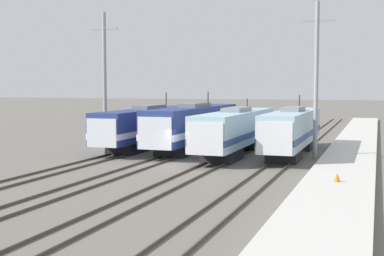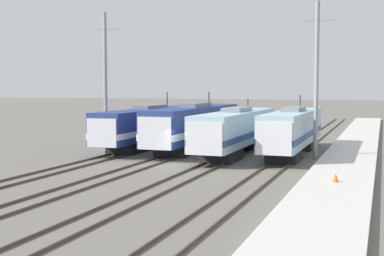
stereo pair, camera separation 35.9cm
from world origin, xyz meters
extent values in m
plane|color=#666059|center=(0.00, 0.00, 0.00)|extent=(400.00, 400.00, 0.00)
cube|color=#4C4238|center=(-7.48, 0.00, 0.07)|extent=(0.07, 120.00, 0.15)
cube|color=#4C4238|center=(-6.04, 0.00, 0.07)|extent=(0.07, 120.00, 0.15)
cube|color=#4C4238|center=(-2.97, 0.00, 0.07)|extent=(0.07, 120.00, 0.15)
cube|color=#4C4238|center=(-1.54, 0.00, 0.07)|extent=(0.07, 120.00, 0.15)
cube|color=#4C4238|center=(1.54, 0.00, 0.07)|extent=(0.07, 120.00, 0.15)
cube|color=#4C4238|center=(2.97, 0.00, 0.07)|extent=(0.07, 120.00, 0.15)
cube|color=#4C4238|center=(6.04, 0.00, 0.07)|extent=(0.07, 120.00, 0.15)
cube|color=#4C4238|center=(7.48, 0.00, 0.07)|extent=(0.07, 120.00, 0.15)
cube|color=black|center=(-6.76, 5.46, 0.47)|extent=(2.36, 4.06, 0.95)
cube|color=black|center=(-6.76, 14.69, 0.47)|extent=(2.36, 4.06, 0.95)
cube|color=navy|center=(-6.76, 10.07, 2.27)|extent=(2.78, 18.47, 2.64)
cube|color=silver|center=(-6.76, 10.07, 1.74)|extent=(2.82, 18.51, 0.47)
cube|color=silver|center=(-6.76, 1.97, 2.07)|extent=(2.55, 2.46, 2.24)
cube|color=black|center=(-6.76, 0.82, 2.56)|extent=(2.17, 0.08, 0.63)
cube|color=slate|center=(-6.76, 10.07, 3.76)|extent=(1.53, 4.62, 0.35)
cylinder|color=#38383D|center=(-6.76, 14.14, 4.34)|extent=(0.12, 0.12, 1.50)
cube|color=black|center=(-2.25, 5.30, 0.47)|extent=(2.51, 4.01, 0.95)
cube|color=black|center=(-2.25, 14.42, 0.47)|extent=(2.51, 4.01, 0.95)
cube|color=navy|center=(-2.25, 9.86, 2.39)|extent=(2.95, 18.24, 2.89)
cube|color=silver|center=(-2.25, 9.86, 1.82)|extent=(2.99, 18.28, 0.52)
cube|color=silver|center=(-2.25, 1.69, 2.18)|extent=(2.72, 2.09, 2.46)
cube|color=black|center=(-2.25, 0.72, 2.72)|extent=(2.31, 0.08, 0.69)
cube|color=slate|center=(-2.25, 9.86, 4.01)|extent=(1.63, 4.56, 0.35)
cylinder|color=#38383D|center=(-2.25, 13.87, 4.51)|extent=(0.12, 0.12, 1.34)
cube|color=#232326|center=(2.25, 3.23, 0.47)|extent=(2.43, 3.80, 0.95)
cube|color=#232326|center=(2.25, 11.86, 0.47)|extent=(2.43, 3.80, 0.95)
cube|color=#9EBCCC|center=(2.25, 7.55, 2.27)|extent=(2.86, 17.26, 2.64)
cube|color=navy|center=(2.25, 7.55, 1.74)|extent=(2.90, 17.30, 0.47)
cube|color=silver|center=(2.25, -0.05, 2.07)|extent=(2.63, 2.26, 2.24)
cube|color=black|center=(2.25, -1.10, 2.56)|extent=(2.24, 0.08, 0.63)
cube|color=gray|center=(2.25, 7.55, 3.76)|extent=(1.57, 4.31, 0.35)
cylinder|color=#38383D|center=(2.25, 11.34, 4.08)|extent=(0.12, 0.12, 0.99)
cube|color=#232326|center=(6.76, 4.61, 0.47)|extent=(2.30, 3.65, 0.95)
cube|color=#232326|center=(6.76, 12.91, 0.47)|extent=(2.30, 3.65, 0.95)
cube|color=#9EBCCC|center=(6.76, 8.76, 2.29)|extent=(2.70, 16.61, 2.69)
cube|color=navy|center=(6.76, 8.76, 1.76)|extent=(2.74, 16.65, 0.48)
cube|color=silver|center=(6.76, 1.22, 2.09)|extent=(2.49, 1.73, 2.28)
cube|color=black|center=(6.76, 0.43, 2.59)|extent=(2.11, 0.08, 0.64)
cube|color=gray|center=(6.76, 8.76, 3.81)|extent=(1.49, 4.15, 0.35)
cylinder|color=#38383D|center=(6.76, 12.41, 4.28)|extent=(0.12, 0.12, 1.28)
cylinder|color=gray|center=(-9.64, 6.71, 6.11)|extent=(0.34, 0.34, 12.21)
cube|color=gray|center=(-9.64, 6.71, 10.75)|extent=(2.58, 0.16, 0.16)
cylinder|color=gray|center=(8.81, 6.71, 6.11)|extent=(0.34, 0.34, 12.21)
cube|color=gray|center=(8.81, 6.71, 10.75)|extent=(2.58, 0.16, 0.16)
cube|color=beige|center=(11.38, 0.00, 0.17)|extent=(4.00, 120.00, 0.33)
cone|color=orange|center=(11.34, -5.14, 0.59)|extent=(0.36, 0.36, 0.52)
camera|label=1|loc=(13.44, -35.73, 5.64)|focal=50.00mm
camera|label=2|loc=(13.77, -35.61, 5.64)|focal=50.00mm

